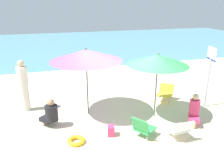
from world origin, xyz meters
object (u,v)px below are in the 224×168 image
object	(u,v)px
beach_chair_a	(143,127)
umbrella_green	(158,60)
warning_sign	(210,67)
swim_ring	(76,141)
person_b	(194,110)
umbrella_purple	(86,55)
beach_chair_c	(180,128)
person_a	(50,113)
person_c	(24,86)
beach_bag	(111,131)
beach_chair_b	(166,92)

from	to	relation	value
beach_chair_a	umbrella_green	bearing A→B (deg)	16.33
warning_sign	swim_ring	bearing A→B (deg)	-155.20
person_b	warning_sign	xyz separation A→B (m)	(1.13, 0.94, 0.95)
umbrella_purple	beach_chair_c	bearing A→B (deg)	-46.78
person_a	person_c	bearing A→B (deg)	-12.79
person_a	person_b	bearing A→B (deg)	-146.33
person_c	beach_bag	xyz separation A→B (m)	(2.26, -2.29, -0.72)
beach_chair_c	person_c	distance (m)	4.95
beach_chair_b	person_b	distance (m)	1.76
person_b	warning_sign	world-z (taller)	warning_sign
beach_chair_a	beach_chair_b	xyz separation A→B (m)	(1.78, 2.01, 0.03)
umbrella_purple	beach_chair_b	distance (m)	3.30
beach_chair_a	swim_ring	distance (m)	1.76
person_a	beach_bag	xyz separation A→B (m)	(1.52, -0.96, -0.28)
swim_ring	person_b	bearing A→B (deg)	-0.05
beach_chair_a	warning_sign	world-z (taller)	warning_sign
umbrella_green	beach_chair_c	size ratio (longest dim) A/B	3.47
beach_chair_a	beach_chair_c	bearing A→B (deg)	-55.25
beach_chair_b	beach_chair_c	xyz separation A→B (m)	(-0.89, -2.35, -0.01)
umbrella_purple	swim_ring	size ratio (longest dim) A/B	4.79
umbrella_purple	umbrella_green	size ratio (longest dim) A/B	1.08
beach_chair_a	beach_chair_c	distance (m)	0.95
beach_chair_c	beach_bag	size ratio (longest dim) A/B	2.13
beach_chair_b	beach_bag	world-z (taller)	beach_chair_b
umbrella_purple	person_c	world-z (taller)	umbrella_purple
person_a	person_c	xyz separation A→B (m)	(-0.74, 1.34, 0.44)
beach_chair_b	umbrella_purple	bearing A→B (deg)	-44.46
umbrella_purple	person_c	size ratio (longest dim) A/B	1.28
beach_chair_b	swim_ring	distance (m)	3.93
warning_sign	swim_ring	distance (m)	4.86
umbrella_green	warning_sign	size ratio (longest dim) A/B	0.97
beach_chair_c	warning_sign	xyz separation A→B (m)	(1.97, 1.54, 1.08)
beach_chair_b	person_c	bearing A→B (deg)	-56.41
beach_chair_b	swim_ring	size ratio (longest dim) A/B	1.69
umbrella_purple	beach_chair_a	distance (m)	2.65
umbrella_green	beach_chair_c	xyz separation A→B (m)	(0.03, -1.39, -1.50)
umbrella_purple	umbrella_green	distance (m)	2.11
beach_chair_b	swim_ring	bearing A→B (deg)	-22.43
beach_chair_c	warning_sign	size ratio (longest dim) A/B	0.28
beach_chair_a	person_c	distance (m)	4.05
person_b	warning_sign	distance (m)	1.75
person_b	person_a	bearing A→B (deg)	-72.89
beach_chair_b	person_b	world-z (taller)	person_b
person_c	beach_chair_b	bearing A→B (deg)	38.07
umbrella_purple	beach_chair_b	size ratio (longest dim) A/B	2.83
person_a	swim_ring	size ratio (longest dim) A/B	1.91
umbrella_purple	person_b	bearing A→B (deg)	-28.24
person_c	beach_bag	distance (m)	3.30
person_b	person_c	size ratio (longest dim) A/B	0.54
umbrella_purple	person_c	distance (m)	2.35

